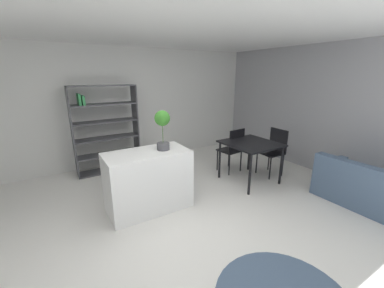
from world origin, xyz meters
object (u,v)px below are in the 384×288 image
object	(u,v)px
kitchen_island	(148,181)
dining_table	(251,147)
dining_chair_far	(233,147)
dining_chair_window_side	(274,148)
open_bookshelf	(105,128)
potted_plant_on_island	(162,125)

from	to	relation	value
kitchen_island	dining_table	xyz separation A→B (m)	(2.03, -0.09, 0.23)
dining_chair_far	dining_chair_window_side	distance (m)	0.84
open_bookshelf	dining_table	bearing A→B (deg)	-41.68
kitchen_island	open_bookshelf	distance (m)	1.96
dining_table	dining_chair_far	distance (m)	0.52
dining_chair_far	kitchen_island	bearing A→B (deg)	5.10
dining_table	dining_chair_far	world-z (taller)	dining_chair_far
potted_plant_on_island	dining_chair_far	bearing A→B (deg)	13.48
open_bookshelf	dining_chair_window_side	distance (m)	3.53
dining_chair_far	dining_table	bearing A→B (deg)	82.49
dining_chair_window_side	dining_chair_far	bearing A→B (deg)	-124.96
potted_plant_on_island	dining_table	xyz separation A→B (m)	(1.77, -0.07, -0.60)
open_bookshelf	dining_chair_far	bearing A→B (deg)	-33.50
kitchen_island	open_bookshelf	bearing A→B (deg)	95.68
potted_plant_on_island	dining_table	world-z (taller)	potted_plant_on_island
kitchen_island	open_bookshelf	world-z (taller)	open_bookshelf
potted_plant_on_island	dining_table	bearing A→B (deg)	-2.34
kitchen_island	dining_chair_far	size ratio (longest dim) A/B	1.30
kitchen_island	dining_table	bearing A→B (deg)	-2.48
dining_chair_window_side	open_bookshelf	bearing A→B (deg)	-122.32
dining_table	dining_chair_far	xyz separation A→B (m)	(0.01, 0.50, -0.13)
potted_plant_on_island	dining_table	size ratio (longest dim) A/B	0.63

